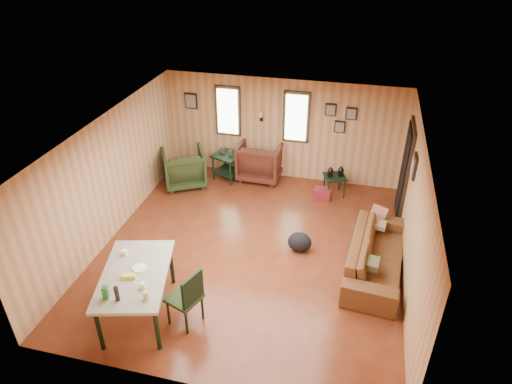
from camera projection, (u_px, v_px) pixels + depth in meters
room at (263, 189)px, 8.20m from camera, size 5.54×6.04×2.44m
sofa at (377, 250)px, 7.91m from camera, size 0.87×2.34×0.89m
recliner_brown at (261, 159)px, 10.79m from camera, size 1.01×0.95×1.01m
recliner_green at (184, 166)px, 10.53m from camera, size 1.22×1.19×0.94m
end_table at (227, 162)px, 10.77m from camera, size 0.77×0.74×0.78m
side_table at (335, 175)px, 10.11m from camera, size 0.59×0.59×0.73m
cooler at (322, 194)px, 10.13m from camera, size 0.37×0.26×0.26m
backpack at (300, 242)px, 8.52m from camera, size 0.54×0.47×0.39m
sofa_pillows at (373, 239)px, 8.09m from camera, size 0.53×1.66×0.34m
dining_table at (135, 277)px, 6.86m from camera, size 1.35×1.81×1.06m
dining_chair at (188, 296)px, 6.79m from camera, size 0.58×0.58×1.00m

